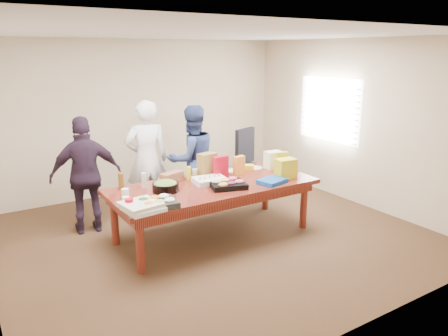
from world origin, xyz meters
TOP-DOWN VIEW (x-y plane):
  - floor at (0.00, 0.00)m, footprint 5.50×5.00m
  - ceiling at (0.00, 0.00)m, footprint 5.50×5.00m
  - wall_back at (0.00, 2.50)m, footprint 5.50×0.04m
  - wall_front at (0.00, -2.50)m, footprint 5.50×0.04m
  - wall_right at (2.75, 0.00)m, footprint 0.04×5.00m
  - window_panel at (2.72, 0.60)m, footprint 0.03×1.40m
  - window_blinds at (2.68, 0.60)m, footprint 0.04×1.36m
  - conference_table at (0.00, 0.00)m, footprint 2.80×1.20m
  - office_chair at (1.41, 1.06)m, footprint 0.74×0.74m
  - person_center at (-0.46, 1.19)m, footprint 0.72×0.54m
  - person_right at (0.23, 1.03)m, footprint 0.84×0.66m
  - person_left at (-1.41, 1.08)m, footprint 1.02×0.54m
  - veggie_tray at (-1.00, -0.40)m, footprint 0.50×0.41m
  - fruit_tray at (0.09, -0.23)m, footprint 0.54×0.47m
  - sheet_cake at (-0.01, 0.07)m, footprint 0.46×0.37m
  - salad_bowl at (-0.68, 0.07)m, footprint 0.37×0.37m
  - chip_bag_blue at (0.71, -0.38)m, footprint 0.42×0.35m
  - chip_bag_red at (0.25, 0.21)m, footprint 0.22×0.10m
  - chip_bag_yellow at (1.23, 0.06)m, footprint 0.20×0.12m
  - chip_bag_orange at (0.56, 0.20)m, footprint 0.19×0.11m
  - mayo_jar at (-0.07, 0.39)m, footprint 0.11×0.11m
  - mustard_bottle at (-0.18, 0.38)m, footprint 0.07×0.07m
  - dressing_bottle at (-1.13, 0.44)m, footprint 0.09×0.09m
  - ranch_bottle at (-0.85, 0.37)m, footprint 0.07×0.07m
  - banana_bunch at (0.80, 0.37)m, footprint 0.26×0.23m
  - bread_loaf at (-0.43, 0.40)m, footprint 0.36×0.24m
  - kraft_bag at (0.11, 0.35)m, footprint 0.29×0.20m
  - red_cup at (-1.30, -0.31)m, footprint 0.10×0.10m
  - clear_cup_a at (-1.30, -0.20)m, footprint 0.11×0.11m
  - clear_cup_b at (-1.21, 0.08)m, footprint 0.09×0.09m
  - pizza_box_lower at (-1.18, -0.43)m, footprint 0.44×0.44m
  - pizza_box_upper at (-1.20, -0.41)m, footprint 0.46×0.46m
  - plate_a at (0.96, 0.36)m, footprint 0.30×0.30m
  - plate_b at (0.57, 0.41)m, footprint 0.26×0.26m
  - dip_bowl_a at (0.08, 0.28)m, footprint 0.17×0.17m
  - dip_bowl_b at (-0.53, 0.45)m, footprint 0.18×0.18m
  - grocery_bag_white at (1.20, 0.21)m, footprint 0.26×0.19m
  - grocery_bag_yellow at (1.02, -0.29)m, footprint 0.30×0.22m

SIDE VIEW (x-z plane):
  - floor at x=0.00m, z-range -0.02..0.00m
  - conference_table at x=0.00m, z-range 0.00..0.75m
  - office_chair at x=1.41m, z-range 0.00..1.14m
  - plate_a at x=0.96m, z-range 0.75..0.76m
  - plate_b at x=0.57m, z-range 0.75..0.76m
  - pizza_box_lower at x=-1.18m, z-range 0.75..0.80m
  - dip_bowl_a at x=0.08m, z-range 0.75..0.80m
  - chip_bag_blue at x=0.71m, z-range 0.75..0.81m
  - dip_bowl_b at x=-0.53m, z-range 0.75..0.81m
  - fruit_tray at x=0.09m, z-range 0.75..0.82m
  - veggie_tray at x=-1.00m, z-range 0.75..0.82m
  - sheet_cake at x=-0.01m, z-range 0.75..0.83m
  - banana_bunch at x=0.80m, z-range 0.75..0.83m
  - salad_bowl at x=-0.68m, z-range 0.75..0.86m
  - clear_cup_a at x=-1.30m, z-range 0.75..0.87m
  - clear_cup_b at x=-1.21m, z-range 0.75..0.87m
  - red_cup at x=-1.30m, z-range 0.75..0.88m
  - mayo_jar at x=-0.07m, z-range 0.75..0.88m
  - bread_loaf at x=-0.43m, z-range 0.75..0.88m
  - pizza_box_upper at x=-1.20m, z-range 0.80..0.84m
  - person_left at x=-1.41m, z-range 0.00..1.65m
  - mustard_bottle at x=-0.18m, z-range 0.75..0.93m
  - person_right at x=0.23m, z-range 0.00..1.70m
  - ranch_bottle at x=-0.85m, z-range 0.75..0.95m
  - dressing_bottle at x=-1.13m, z-range 0.75..0.97m
  - grocery_bag_white at x=1.20m, z-range 0.75..1.02m
  - chip_bag_orange at x=0.56m, z-range 0.75..1.02m
  - grocery_bag_yellow at x=1.02m, z-range 0.75..1.03m
  - chip_bag_yellow at x=1.23m, z-range 0.75..1.03m
  - person_center at x=-0.46m, z-range 0.00..1.80m
  - chip_bag_red at x=0.25m, z-range 0.75..1.06m
  - kraft_bag at x=0.11m, z-range 0.75..1.10m
  - wall_back at x=0.00m, z-range 0.00..2.70m
  - wall_front at x=0.00m, z-range 0.00..2.70m
  - wall_right at x=2.75m, z-range 0.00..2.70m
  - window_panel at x=2.72m, z-range 0.95..2.05m
  - window_blinds at x=2.68m, z-range 1.00..2.00m
  - ceiling at x=0.00m, z-range 2.70..2.72m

